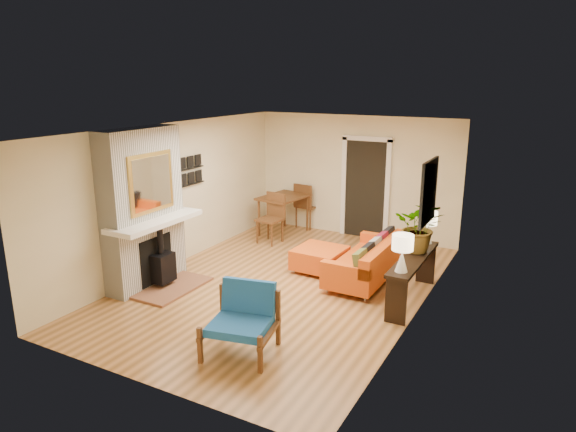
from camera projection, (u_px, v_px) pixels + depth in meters
name	position (u px, v px, depth m)	size (l,w,h in m)	color
room_shell	(372.00, 187.00, 10.23)	(6.50, 6.50, 6.50)	#C3844B
fireplace	(145.00, 212.00, 8.33)	(1.09, 1.68, 2.60)	white
sofa	(370.00, 261.00, 8.73)	(0.85, 1.94, 0.76)	silver
ottoman	(320.00, 258.00, 9.17)	(0.86, 0.86, 0.42)	silver
blue_chair	(243.00, 315.00, 6.46)	(0.97, 0.96, 0.86)	brown
dining_table	(287.00, 204.00, 11.22)	(0.97, 1.96, 1.04)	brown
console_table	(413.00, 266.00, 7.82)	(0.34, 1.85, 0.72)	black
lamp_near	(402.00, 249.00, 7.12)	(0.30, 0.30, 0.54)	white
lamp_far	(428.00, 223.00, 8.35)	(0.30, 0.30, 0.54)	white
houseplant	(420.00, 227.00, 7.92)	(0.73, 0.64, 0.82)	#1E5919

